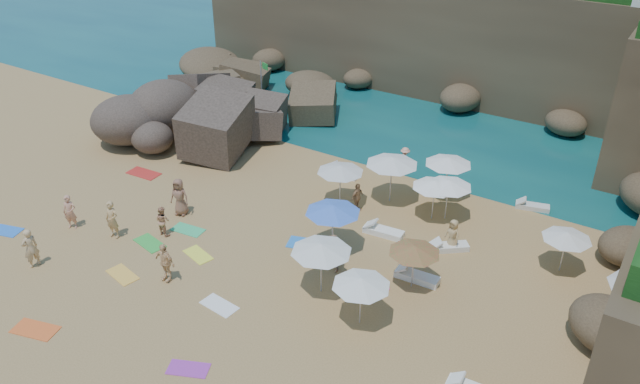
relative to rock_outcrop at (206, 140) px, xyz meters
The scene contains 45 objects.
ground 12.08m from the rock_outcrop, 39.55° to the right, with size 120.00×120.00×0.00m, color tan.
seawater 24.17m from the rock_outcrop, 67.33° to the left, with size 120.00×120.00×0.00m, color #0C4751.
cliff_back 21.06m from the rock_outcrop, 56.82° to the left, with size 44.00×8.00×8.00m, color brown.
rock_promontory 8.48m from the rock_outcrop, 101.46° to the left, with size 12.00×7.00×2.00m, color brown, non-canonical shape.
marina_masts 23.63m from the rock_outcrop, 107.85° to the left, with size 3.10×0.10×6.00m.
rock_outcrop is the anchor object (origin of this frame).
flag_pole 5.72m from the rock_outcrop, 83.98° to the left, with size 0.70×0.28×3.67m.
parasol_0 11.34m from the rock_outcrop, 11.56° to the right, with size 2.34×2.34×2.21m.
parasol_1 15.30m from the rock_outcrop, ahead, with size 2.38×2.38×2.25m.
parasol_2 13.12m from the rock_outcrop, ahead, with size 2.64×2.64×2.50m.
parasol_3 16.08m from the rock_outcrop, ahead, with size 2.25×2.25×2.13m.
parasol_5 15.55m from the rock_outcrop, ahead, with size 2.20×2.20×2.08m.
parasol_6 18.11m from the rock_outcrop, 20.60° to the right, with size 2.13×2.13×2.01m.
parasol_7 21.90m from the rock_outcrop, ahead, with size 2.06×2.06×1.95m.
parasol_8 25.15m from the rock_outcrop, ahead, with size 2.17×2.17×2.06m.
parasol_9 16.49m from the rock_outcrop, 31.83° to the right, with size 2.47×2.47×2.34m.
parasol_10 14.15m from the rock_outcrop, 24.67° to the right, with size 2.46×2.46×2.33m.
parasol_11 18.80m from the rock_outcrop, 30.28° to the right, with size 2.23×2.23×2.11m.
lounger_0 9.40m from the rock_outcrop, ahead, with size 2.01×0.67×0.31m, color silver.
lounger_1 19.45m from the rock_outcrop, ahead, with size 1.63×0.54×0.25m, color silver.
lounger_2 17.40m from the rock_outcrop, 10.08° to the right, with size 1.77×0.59×0.28m, color white.
lounger_3 14.52m from the rock_outcrop, 14.02° to the right, with size 1.90×0.63×0.30m, color white.
lounger_4 17.85m from the rock_outcrop, 19.08° to the right, with size 1.87×0.62×0.29m, color white.
towel_0 12.94m from the rock_outcrop, 95.19° to the right, with size 1.66×0.83×0.03m, color blue.
towel_2 17.47m from the rock_outcrop, 69.75° to the right, with size 1.73×0.86×0.03m, color orange.
towel_3 10.20m from the rock_outcrop, 53.17° to the right, with size 1.56×0.78×0.03m, color #38C678.
towel_4 12.31m from the rock_outcrop, 50.04° to the right, with size 1.46×0.73×0.03m, color #FFFD43.
towel_5 15.96m from the rock_outcrop, 46.52° to the right, with size 1.55×0.77×0.03m, color white.
towel_6 19.22m from the rock_outcrop, 50.21° to the right, with size 1.45×0.73×0.03m, color purple.
towel_7 5.24m from the rock_outcrop, 89.08° to the right, with size 1.86×0.93×0.03m, color red.
towel_8 13.09m from the rock_outcrop, 27.81° to the right, with size 1.90×0.95×0.03m, color #2A80E1.
towel_9 17.00m from the rock_outcrop, 25.67° to the right, with size 1.75×0.87×0.03m, color #DD568B.
towel_11 11.32m from the rock_outcrop, 61.42° to the right, with size 1.60×0.80×0.03m, color green.
towel_12 13.74m from the rock_outcrop, 63.18° to the right, with size 1.53×0.77×0.03m, color #FFBA43.
person_stand_0 11.06m from the rock_outcrop, 82.92° to the right, with size 0.63×0.41×1.72m, color tan.
person_stand_1 10.54m from the rock_outcrop, 58.95° to the right, with size 0.71×0.55×1.47m, color tan.
person_stand_2 12.43m from the rock_outcrop, 12.90° to the left, with size 0.93×0.39×1.45m, color #F2A789.
person_stand_3 12.20m from the rock_outcrop, 10.88° to the right, with size 0.88×0.37×1.50m, color #AA7F55.
person_stand_4 17.45m from the rock_outcrop, ahead, with size 0.73×0.40×1.49m, color tan.
person_stand_5 2.93m from the rock_outcrop, 71.36° to the left, with size 1.47×0.42×1.58m, color #AD6B56.
person_stand_6 14.10m from the rock_outcrop, 79.77° to the right, with size 0.68×0.44×1.86m, color tan.
person_lie_1 14.02m from the rock_outcrop, 54.97° to the right, with size 1.03×1.76×0.43m, color #F5C58B.
person_lie_2 8.74m from the rock_outcrop, 56.25° to the right, with size 0.93×1.90×0.51m, color #8B5C45.
person_lie_4 11.05m from the rock_outcrop, 70.57° to the right, with size 0.67×1.83×0.44m, color tan.
person_lie_5 15.35m from the rock_outcrop, 27.80° to the right, with size 0.83×1.72×0.65m, color tan.
Camera 1 is at (15.41, -17.96, 16.11)m, focal length 35.00 mm.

